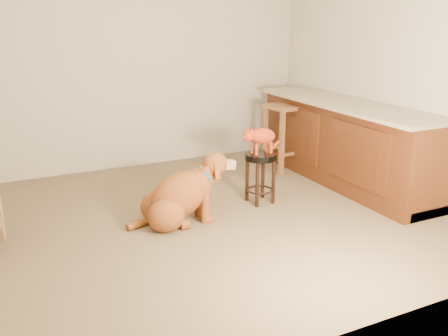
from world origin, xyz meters
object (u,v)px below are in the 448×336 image
wood_stool (285,136)px  tabby_kitten (260,137)px  golden_retriever (180,197)px  padded_stool (260,168)px

wood_stool → tabby_kitten: (-0.86, -0.86, 0.27)m
wood_stool → golden_retriever: size_ratio=0.75×
wood_stool → golden_retriever: bearing=-150.8°
golden_retriever → tabby_kitten: bearing=11.4°
golden_retriever → wood_stool: bearing=32.3°
golden_retriever → padded_stool: bearing=11.3°
wood_stool → tabby_kitten: wood_stool is taller
wood_stool → golden_retriever: wood_stool is taller
wood_stool → tabby_kitten: size_ratio=1.62×
padded_stool → golden_retriever: size_ratio=0.48×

